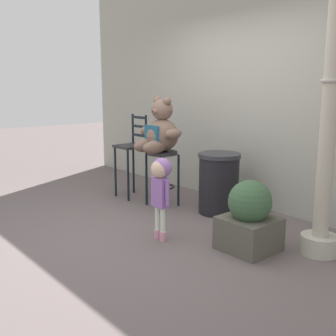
{
  "coord_description": "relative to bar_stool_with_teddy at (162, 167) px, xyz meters",
  "views": [
    {
      "loc": [
        3.4,
        -2.45,
        1.55
      ],
      "look_at": [
        -0.14,
        0.56,
        0.61
      ],
      "focal_mm": 43.77,
      "sensor_mm": 36.0,
      "label": 1
    }
  ],
  "objects": [
    {
      "name": "ground_plane",
      "position": [
        0.61,
        -0.86,
        -0.52
      ],
      "size": [
        24.0,
        24.0,
        0.0
      ],
      "primitive_type": "plane",
      "color": "#625756"
    },
    {
      "name": "building_wall",
      "position": [
        0.61,
        1.03,
        1.43
      ],
      "size": [
        6.98,
        0.3,
        3.89
      ],
      "primitive_type": "cube",
      "color": "#A1A092",
      "rests_on": "ground_plane"
    },
    {
      "name": "bar_stool_with_teddy",
      "position": [
        0.0,
        0.0,
        0.0
      ],
      "size": [
        0.4,
        0.4,
        0.72
      ],
      "color": "#262628",
      "rests_on": "ground_plane"
    },
    {
      "name": "teddy_bear",
      "position": [
        0.0,
        -0.03,
        0.46
      ],
      "size": [
        0.65,
        0.58,
        0.7
      ],
      "color": "#765C4D",
      "rests_on": "bar_stool_with_teddy"
    },
    {
      "name": "child_walking",
      "position": [
        0.94,
        -0.79,
        0.1
      ],
      "size": [
        0.27,
        0.21,
        0.85
      ],
      "rotation": [
        0.0,
        0.0,
        0.08
      ],
      "color": "pink",
      "rests_on": "ground_plane"
    },
    {
      "name": "trash_bin",
      "position": [
        0.69,
        0.33,
        -0.14
      ],
      "size": [
        0.52,
        0.52,
        0.75
      ],
      "color": "black",
      "rests_on": "ground_plane"
    },
    {
      "name": "lamppost",
      "position": [
        2.17,
        0.11,
        0.56
      ],
      "size": [
        0.35,
        0.35,
        2.75
      ],
      "color": "#B3B09D",
      "rests_on": "ground_plane"
    },
    {
      "name": "bar_chair_empty",
      "position": [
        -0.63,
        -0.03,
        0.13
      ],
      "size": [
        0.37,
        0.37,
        1.16
      ],
      "color": "#262628",
      "rests_on": "ground_plane"
    },
    {
      "name": "planter_with_shrub",
      "position": [
        1.68,
        -0.31,
        -0.21
      ],
      "size": [
        0.49,
        0.49,
        0.68
      ],
      "color": "#4F4D42",
      "rests_on": "ground_plane"
    }
  ]
}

